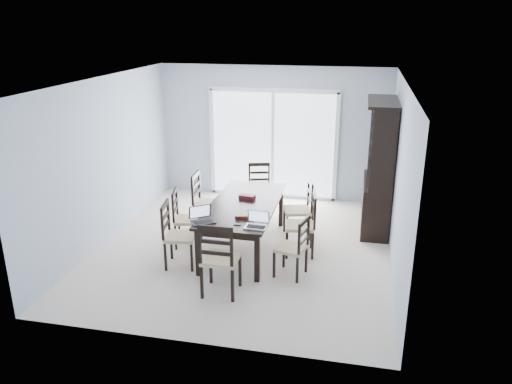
% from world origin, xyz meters
% --- Properties ---
extents(floor, '(5.00, 5.00, 0.00)m').
position_xyz_m(floor, '(0.00, 0.00, 0.00)').
color(floor, beige).
rests_on(floor, ground).
extents(ceiling, '(5.00, 5.00, 0.00)m').
position_xyz_m(ceiling, '(0.00, 0.00, 2.60)').
color(ceiling, white).
rests_on(ceiling, back_wall).
extents(back_wall, '(4.50, 0.02, 2.60)m').
position_xyz_m(back_wall, '(0.00, 2.50, 1.30)').
color(back_wall, '#A7B4C7').
rests_on(back_wall, floor).
extents(wall_left, '(0.02, 5.00, 2.60)m').
position_xyz_m(wall_left, '(-2.25, 0.00, 1.30)').
color(wall_left, '#A7B4C7').
rests_on(wall_left, floor).
extents(wall_right, '(0.02, 5.00, 2.60)m').
position_xyz_m(wall_right, '(2.25, 0.00, 1.30)').
color(wall_right, '#A7B4C7').
rests_on(wall_right, floor).
extents(balcony, '(4.50, 2.00, 0.10)m').
position_xyz_m(balcony, '(0.00, 3.50, -0.05)').
color(balcony, gray).
rests_on(balcony, ground).
extents(railing, '(4.50, 0.06, 1.10)m').
position_xyz_m(railing, '(0.00, 4.50, 0.55)').
color(railing, '#99999E').
rests_on(railing, balcony).
extents(dining_table, '(1.00, 2.20, 0.75)m').
position_xyz_m(dining_table, '(0.00, 0.00, 0.67)').
color(dining_table, black).
rests_on(dining_table, floor).
extents(china_hutch, '(0.50, 1.38, 2.20)m').
position_xyz_m(china_hutch, '(2.02, 1.25, 1.07)').
color(china_hutch, black).
rests_on(china_hutch, floor).
extents(sliding_door, '(2.52, 0.05, 2.18)m').
position_xyz_m(sliding_door, '(0.00, 2.48, 1.09)').
color(sliding_door, silver).
rests_on(sliding_door, floor).
extents(chair_left_near, '(0.49, 0.48, 1.12)m').
position_xyz_m(chair_left_near, '(-0.86, -0.77, 0.59)').
color(chair_left_near, black).
rests_on(chair_left_near, floor).
extents(chair_left_mid, '(0.48, 0.47, 1.06)m').
position_xyz_m(chair_left_mid, '(-0.98, -0.09, 0.56)').
color(chair_left_mid, black).
rests_on(chair_left_mid, floor).
extents(chair_left_far, '(0.46, 0.44, 1.15)m').
position_xyz_m(chair_left_far, '(-0.86, 0.59, 0.61)').
color(chair_left_far, black).
rests_on(chair_left_far, floor).
extents(chair_right_near, '(0.47, 0.47, 1.02)m').
position_xyz_m(chair_right_near, '(0.92, -0.74, 0.54)').
color(chair_right_near, black).
rests_on(chair_right_near, floor).
extents(chair_right_mid, '(0.50, 0.49, 1.13)m').
position_xyz_m(chair_right_mid, '(0.97, -0.00, 0.60)').
color(chair_right_mid, black).
rests_on(chair_right_mid, floor).
extents(chair_right_far, '(0.53, 0.52, 1.12)m').
position_xyz_m(chair_right_far, '(0.84, 0.65, 0.59)').
color(chair_right_far, black).
rests_on(chair_right_far, floor).
extents(chair_end_near, '(0.45, 0.47, 1.20)m').
position_xyz_m(chair_end_near, '(0.02, -1.48, 0.64)').
color(chair_end_near, black).
rests_on(chair_end_near, floor).
extents(chair_end_far, '(0.49, 0.50, 1.07)m').
position_xyz_m(chair_end_far, '(-0.08, 1.59, 0.56)').
color(chair_end_far, black).
rests_on(chair_end_far, floor).
extents(laptop_dark, '(0.39, 0.37, 0.22)m').
position_xyz_m(laptop_dark, '(-0.38, -0.86, 0.80)').
color(laptop_dark, black).
rests_on(laptop_dark, dining_table).
extents(laptop_silver, '(0.32, 0.23, 0.21)m').
position_xyz_m(laptop_silver, '(0.38, -0.88, 0.80)').
color(laptop_silver, '#B1B1B3').
rests_on(laptop_silver, dining_table).
extents(book_stack, '(0.31, 0.26, 0.04)m').
position_xyz_m(book_stack, '(0.13, -0.51, 0.77)').
color(book_stack, maroon).
rests_on(book_stack, dining_table).
extents(cell_phone, '(0.10, 0.05, 0.01)m').
position_xyz_m(cell_phone, '(0.11, -0.84, 0.76)').
color(cell_phone, black).
rests_on(cell_phone, dining_table).
extents(game_box, '(0.26, 0.16, 0.06)m').
position_xyz_m(game_box, '(0.00, 0.21, 0.78)').
color(game_box, '#490E1D').
rests_on(game_box, dining_table).
extents(hot_tub, '(1.73, 1.55, 0.87)m').
position_xyz_m(hot_tub, '(-0.88, 3.38, 0.44)').
color(hot_tub, maroon).
rests_on(hot_tub, balcony).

